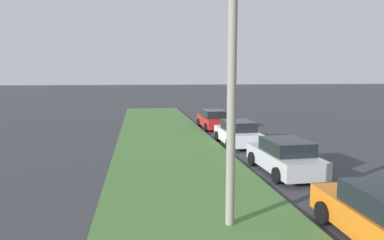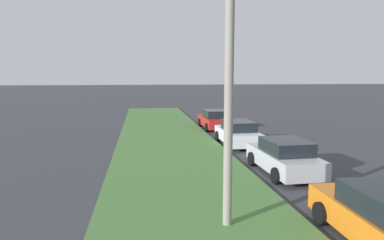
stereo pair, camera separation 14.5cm
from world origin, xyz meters
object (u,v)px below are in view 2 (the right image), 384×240
at_px(parked_car_red, 215,120).
at_px(parked_car_white, 238,133).
at_px(streetlight, 243,65).
at_px(parked_car_silver, 284,157).

bearing_deg(parked_car_red, parked_car_white, 178.60).
bearing_deg(parked_car_white, streetlight, 163.60).
relative_size(parked_car_silver, parked_car_red, 1.00).
bearing_deg(parked_car_white, parked_car_red, -0.51).
bearing_deg(streetlight, parked_car_red, -9.97).
bearing_deg(parked_car_red, parked_car_silver, 179.80).
height_order(parked_car_white, streetlight, streetlight).
bearing_deg(parked_car_white, parked_car_silver, -178.05).
distance_m(parked_car_silver, parked_car_white, 6.04).
relative_size(parked_car_white, parked_car_red, 0.99).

